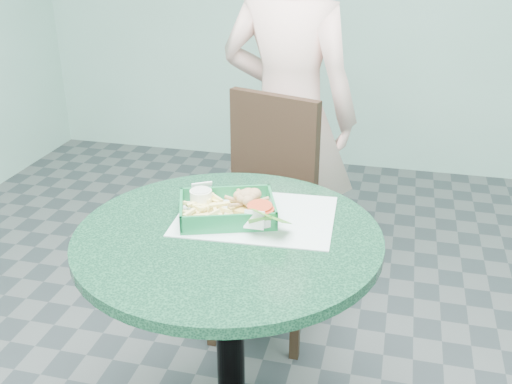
% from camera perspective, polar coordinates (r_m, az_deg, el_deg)
% --- Properties ---
extents(cafe_table, '(0.82, 0.82, 0.75)m').
position_cam_1_polar(cafe_table, '(1.69, -2.56, -9.51)').
color(cafe_table, black).
rests_on(cafe_table, floor).
extents(dining_chair, '(0.38, 0.38, 0.93)m').
position_cam_1_polar(dining_chair, '(2.33, 1.14, -0.82)').
color(dining_chair, '#3E2211').
rests_on(dining_chair, floor).
extents(diner_person, '(0.66, 0.49, 1.67)m').
position_cam_1_polar(diner_person, '(2.47, 3.12, 8.17)').
color(diner_person, beige).
rests_on(diner_person, floor).
extents(placemat, '(0.45, 0.35, 0.00)m').
position_cam_1_polar(placemat, '(1.69, -0.00, -2.88)').
color(placemat, silver).
rests_on(placemat, cafe_table).
extents(food_basket, '(0.26, 0.19, 0.05)m').
position_cam_1_polar(food_basket, '(1.67, -2.74, -2.59)').
color(food_basket, '#15743D').
rests_on(food_basket, placemat).
extents(crab_sandwich, '(0.11, 0.11, 0.07)m').
position_cam_1_polar(crab_sandwich, '(1.65, -0.81, -1.63)').
color(crab_sandwich, gold).
rests_on(crab_sandwich, food_basket).
extents(fries_pile, '(0.15, 0.16, 0.05)m').
position_cam_1_polar(fries_pile, '(1.67, -4.40, -1.78)').
color(fries_pile, '#FFE582').
rests_on(fries_pile, food_basket).
extents(sauce_ramekin, '(0.06, 0.06, 0.04)m').
position_cam_1_polar(sauce_ramekin, '(1.72, -4.56, -0.58)').
color(sauce_ramekin, white).
rests_on(sauce_ramekin, food_basket).
extents(garnish_cup, '(0.12, 0.12, 0.05)m').
position_cam_1_polar(garnish_cup, '(1.58, -0.16, -3.28)').
color(garnish_cup, silver).
rests_on(garnish_cup, food_basket).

